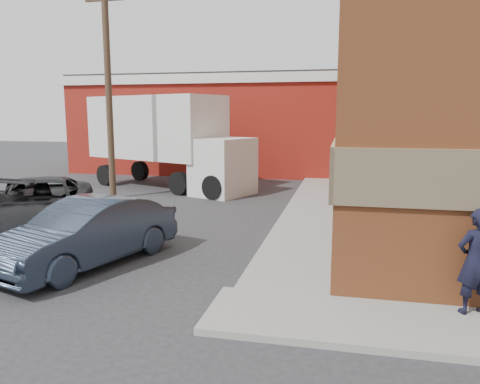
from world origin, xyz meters
The scene contains 8 objects.
ground centered at (0.00, 0.00, 0.00)m, with size 90.00×90.00×0.00m, color #28282B.
sidewalk_west centered at (0.60, 9.00, 0.06)m, with size 1.80×18.00×0.12m, color gray.
warehouse centered at (-6.00, 20.00, 2.81)m, with size 16.30×8.30×5.60m.
utility_pole centered at (-7.50, 9.00, 4.75)m, with size 2.00×0.26×9.00m.
man centered at (3.80, -0.25, 1.00)m, with size 0.64×0.42×1.76m, color black.
sedan centered at (-3.90, 0.97, 0.74)m, with size 1.57×4.50×1.48m, color #273141.
suv_a centered at (-6.75, 3.28, 0.78)m, with size 2.58×5.61×1.56m, color black.
box_truck centered at (-6.15, 11.92, 2.42)m, with size 8.81×5.62×4.20m.
Camera 1 is at (1.67, -8.21, 3.35)m, focal length 35.00 mm.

